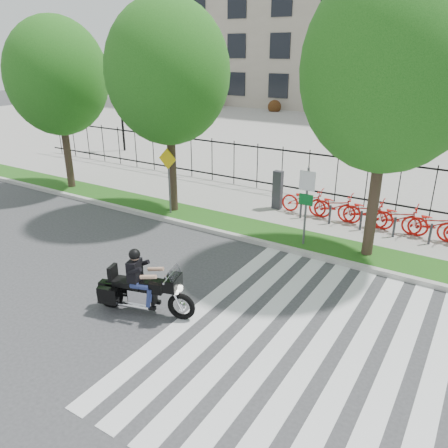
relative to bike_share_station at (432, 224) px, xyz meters
The scene contains 16 objects.
ground 9.59m from the bike_share_station, 131.19° to the right, with size 120.00×120.00×0.00m, color #363638.
curb 7.04m from the bike_share_station, 153.81° to the right, with size 60.00×0.20×0.15m, color #ACABA2.
grass_verge 6.71m from the bike_share_station, 160.36° to the right, with size 60.00×1.50×0.15m, color #245415.
sidewalk 6.33m from the bike_share_station, behind, with size 60.00×3.50×0.15m, color gray.
plaza 18.89m from the bike_share_station, 109.49° to the left, with size 80.00×34.00×0.10m, color gray.
crosswalk_stripes 7.38m from the bike_share_station, 101.57° to the right, with size 5.70×8.00×0.01m, color silver, non-canonical shape.
iron_fence 6.63m from the bike_share_station, 162.37° to the left, with size 30.00×0.06×2.00m, color black, non-canonical shape.
office_building 39.35m from the bike_share_station, 99.48° to the left, with size 60.00×21.90×20.15m.
lamp_post_left 19.09m from the bike_share_station, 165.30° to the left, with size 1.06×0.70×4.25m.
street_tree_0 15.52m from the bike_share_station, behind, with size 4.19×4.19×7.15m.
street_tree_1 10.22m from the bike_share_station, 165.79° to the right, with size 4.35×4.35×7.56m.
street_tree_2 5.49m from the bike_share_station, 122.57° to the right, with size 4.77×4.77×8.07m.
bike_share_station is the anchor object (origin of this frame).
sign_pole_regulatory 4.39m from the bike_share_station, 142.05° to the right, with size 0.50×0.09×2.50m.
sign_pole_warning 9.21m from the bike_share_station, 163.38° to the right, with size 0.78×0.09×2.49m.
motorcycle_rider 9.63m from the bike_share_station, 122.57° to the right, with size 2.55×1.14×2.01m.
Camera 1 is at (7.56, -7.57, 5.93)m, focal length 35.00 mm.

